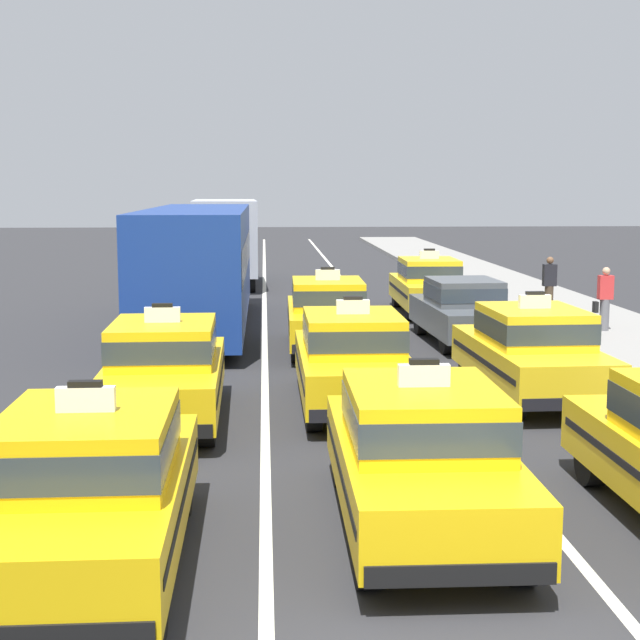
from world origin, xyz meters
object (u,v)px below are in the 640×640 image
object	(u,v)px
pedestrian_near_crosswalk	(605,299)
bus_left_third	(199,262)
taxi_right_fourth	(428,285)
taxi_center_nearest	(421,453)
taxi_left_nearest	(91,486)
box_truck_left_fourth	(225,239)
pedestrian_by_storefront	(549,287)
taxi_right_second	(531,351)
taxi_center_third	(327,313)
taxi_left_second	(164,369)
sedan_right_third	(463,309)
taxi_center_second	(352,358)

from	to	relation	value
pedestrian_near_crosswalk	bus_left_third	bearing A→B (deg)	170.74
taxi_right_fourth	pedestrian_near_crosswalk	xyz separation A→B (m)	(3.74, -4.45, 0.08)
taxi_center_nearest	taxi_left_nearest	bearing A→B (deg)	-164.82
taxi_right_fourth	pedestrian_near_crosswalk	distance (m)	5.81
box_truck_left_fourth	taxi_right_fourth	bearing A→B (deg)	-52.54
taxi_center_nearest	pedestrian_by_storefront	world-z (taller)	taxi_center_nearest
taxi_right_second	taxi_right_fourth	distance (m)	11.26
taxi_center_nearest	taxi_center_third	distance (m)	11.48
taxi_left_second	pedestrian_near_crosswalk	size ratio (longest dim) A/B	2.84
sedan_right_third	taxi_right_fourth	xyz separation A→B (m)	(0.10, 5.35, 0.03)
taxi_center_third	taxi_right_second	world-z (taller)	same
taxi_left_nearest	pedestrian_by_storefront	world-z (taller)	taxi_left_nearest
bus_left_third	taxi_center_third	world-z (taller)	bus_left_third
taxi_right_second	pedestrian_by_storefront	bearing A→B (deg)	71.06
bus_left_third	taxi_center_third	distance (m)	4.69
bus_left_third	pedestrian_by_storefront	size ratio (longest dim) A/B	6.57
taxi_center_second	taxi_left_second	bearing A→B (deg)	-165.92
taxi_left_nearest	taxi_center_third	size ratio (longest dim) A/B	1.00
taxi_center_nearest	taxi_right_fourth	bearing A→B (deg)	79.76
taxi_center_nearest	pedestrian_by_storefront	size ratio (longest dim) A/B	2.68
taxi_left_nearest	taxi_center_third	bearing A→B (deg)	75.64
pedestrian_near_crosswalk	pedestrian_by_storefront	distance (m)	2.47
bus_left_third	taxi_right_second	size ratio (longest dim) A/B	2.43
taxi_right_second	pedestrian_near_crosswalk	distance (m)	7.82
taxi_right_fourth	pedestrian_by_storefront	bearing A→B (deg)	-34.42
taxi_right_second	pedestrian_by_storefront	distance (m)	9.71
taxi_center_nearest	bus_left_third	bearing A→B (deg)	103.09
taxi_left_second	taxi_right_fourth	distance (m)	14.16
taxi_right_second	pedestrian_near_crosswalk	bearing A→B (deg)	60.50
taxi_right_second	bus_left_third	bearing A→B (deg)	127.40
taxi_center_nearest	sedan_right_third	xyz separation A→B (m)	(3.08, 12.21, -0.03)
bus_left_third	taxi_center_nearest	xyz separation A→B (m)	(3.44, -14.80, -0.94)
taxi_center_nearest	taxi_center_second	xyz separation A→B (m)	(-0.22, 5.77, 0.00)
taxi_center_nearest	taxi_right_fourth	size ratio (longest dim) A/B	1.00
taxi_center_third	taxi_left_nearest	bearing A→B (deg)	-104.36
taxi_center_second	taxi_center_third	size ratio (longest dim) A/B	0.99
taxi_center_nearest	taxi_right_fourth	xyz separation A→B (m)	(3.17, 17.56, 0.00)
bus_left_third	taxi_center_nearest	distance (m)	15.22
pedestrian_near_crosswalk	taxi_center_third	bearing A→B (deg)	-167.17
taxi_center_nearest	taxi_center_second	bearing A→B (deg)	92.22
taxi_center_third	taxi_right_second	xyz separation A→B (m)	(3.32, -5.18, 0.00)
taxi_center_nearest	taxi_right_second	xyz separation A→B (m)	(3.06, 6.30, 0.00)
taxi_center_third	pedestrian_by_storefront	xyz separation A→B (m)	(6.47, 4.00, 0.14)
taxi_center_second	sedan_right_third	xyz separation A→B (m)	(3.30, 6.45, -0.03)
taxi_center_third	taxi_right_second	size ratio (longest dim) A/B	0.99
taxi_left_nearest	taxi_center_second	distance (m)	7.43
bus_left_third	taxi_center_third	size ratio (longest dim) A/B	2.44
bus_left_third	box_truck_left_fourth	xyz separation A→B (m)	(0.24, 11.08, -0.04)
taxi_right_second	pedestrian_by_storefront	world-z (taller)	taxi_right_second
taxi_left_second	taxi_center_nearest	bearing A→B (deg)	-56.17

